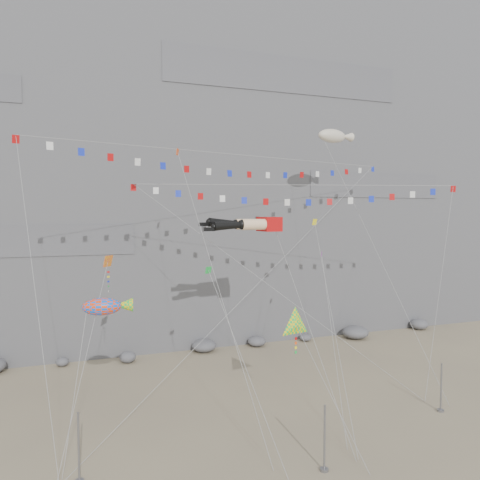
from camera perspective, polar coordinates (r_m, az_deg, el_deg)
The scene contains 17 objects.
ground at distance 35.78m, azimuth 3.33°, elevation -20.82°, with size 120.00×120.00×0.00m, color gray.
cliff at distance 64.18m, azimuth -8.14°, elevation 12.58°, with size 80.00×28.00×50.00m, color slate.
talus_boulders at distance 50.72m, azimuth -4.41°, elevation -12.75°, with size 60.00×3.00×1.20m, color slate, non-canonical shape.
anchor_pole_left at distance 28.97m, azimuth -19.07°, elevation -22.80°, with size 0.12×0.12×3.91m, color slate.
anchor_pole_center at distance 29.07m, azimuth 10.27°, elevation -22.67°, with size 0.12×0.12×3.83m, color slate.
anchor_pole_right at distance 38.94m, azimuth 23.31°, elevation -16.18°, with size 0.12×0.12×3.61m, color slate.
legs_kite at distance 36.62m, azimuth 1.12°, elevation 1.91°, with size 6.48×12.68×17.95m.
flag_banner_upper at distance 41.40m, azimuth -0.06°, elevation 10.33°, with size 34.48×17.68×27.69m.
flag_banner_lower at distance 40.04m, azimuth 7.11°, elevation 6.65°, with size 26.54×10.84×19.90m.
harlequin_kite at distance 34.26m, azimuth -15.80°, elevation -2.58°, with size 4.42×9.32×14.37m.
fish_windsock at distance 32.07m, azimuth -16.50°, elevation -7.82°, with size 4.48×5.67×10.07m.
delta_kite at distance 33.11m, azimuth 6.87°, elevation -10.28°, with size 2.59×8.09×10.19m.
blimp_windsock at distance 47.96m, azimuth 11.18°, elevation 12.29°, with size 4.55×14.76×26.13m.
small_kite_a at distance 37.39m, azimuth -7.44°, elevation 10.01°, with size 3.20×13.72×23.51m.
small_kite_b at distance 41.35m, azimuth 9.97°, elevation -2.01°, with size 5.45×12.49×16.90m.
small_kite_c at distance 33.32m, azimuth -3.75°, elevation -4.02°, with size 2.39×10.21×14.34m.
small_kite_d at distance 41.27m, azimuth 9.14°, elevation 1.86°, with size 5.03×14.15×19.78m.
Camera 1 is at (-12.85, -30.02, 14.62)m, focal length 35.00 mm.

